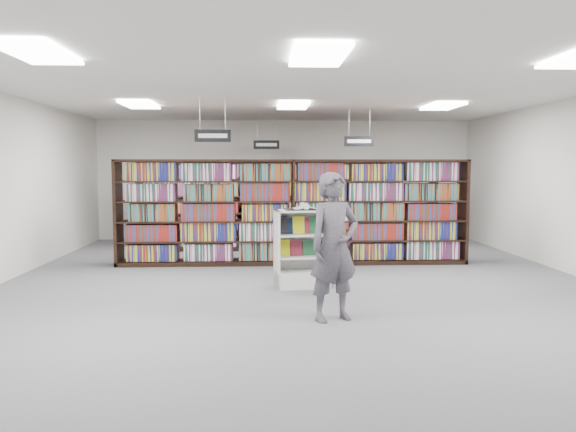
{
  "coord_description": "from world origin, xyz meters",
  "views": [
    {
      "loc": [
        -0.63,
        -9.21,
        1.95
      ],
      "look_at": [
        -0.17,
        0.5,
        1.1
      ],
      "focal_mm": 35.0,
      "sensor_mm": 36.0,
      "label": 1
    }
  ],
  "objects_px": {
    "bookshelf_row_near": "(293,212)",
    "open_book": "(305,208)",
    "shopper": "(334,247)",
    "endcap_display": "(303,259)"
  },
  "relations": [
    {
      "from": "open_book",
      "to": "shopper",
      "type": "bearing_deg",
      "value": -90.16
    },
    {
      "from": "endcap_display",
      "to": "open_book",
      "type": "relative_size",
      "value": 1.78
    },
    {
      "from": "bookshelf_row_near",
      "to": "shopper",
      "type": "xyz_separation_m",
      "value": [
        0.29,
        -4.22,
        -0.11
      ]
    },
    {
      "from": "bookshelf_row_near",
      "to": "shopper",
      "type": "bearing_deg",
      "value": -86.1
    },
    {
      "from": "bookshelf_row_near",
      "to": "endcap_display",
      "type": "bearing_deg",
      "value": -89.04
    },
    {
      "from": "shopper",
      "to": "bookshelf_row_near",
      "type": "bearing_deg",
      "value": 70.58
    },
    {
      "from": "bookshelf_row_near",
      "to": "shopper",
      "type": "distance_m",
      "value": 4.23
    },
    {
      "from": "bookshelf_row_near",
      "to": "open_book",
      "type": "xyz_separation_m",
      "value": [
        0.08,
        -2.21,
        0.24
      ]
    },
    {
      "from": "bookshelf_row_near",
      "to": "open_book",
      "type": "distance_m",
      "value": 2.22
    },
    {
      "from": "open_book",
      "to": "shopper",
      "type": "height_order",
      "value": "shopper"
    }
  ]
}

